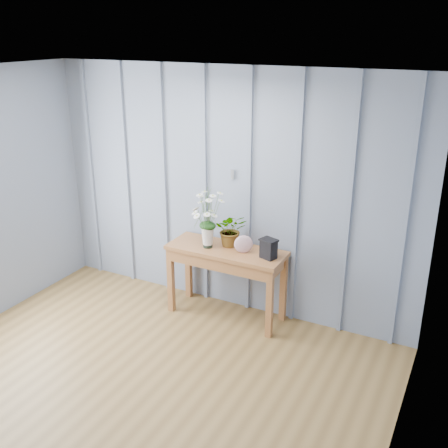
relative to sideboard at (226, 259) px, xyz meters
The scene contains 7 objects.
ground 2.10m from the sideboard, 93.49° to the right, with size 4.50×4.50×0.00m, color brown.
room_shell 1.73m from the sideboard, 96.43° to the right, with size 4.00×4.50×2.50m.
sideboard is the anchor object (origin of this frame).
daisy_vase 0.52m from the sideboard, 165.29° to the right, with size 0.42×0.32×0.60m.
spider_plant 0.30m from the sideboard, 87.07° to the left, with size 0.31×0.27×0.34m, color #103510.
felt_disc_vessel 0.29m from the sideboard, ahead, with size 0.19×0.05×0.19m, color #9B5474.
carved_box 0.51m from the sideboard, ahead, with size 0.19×0.17×0.19m.
Camera 1 is at (2.29, -2.29, 2.82)m, focal length 42.00 mm.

